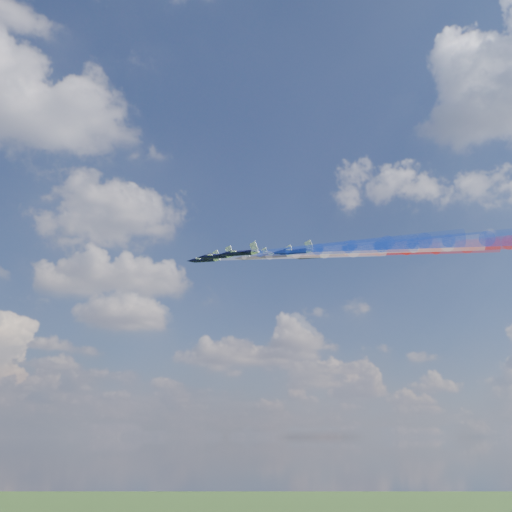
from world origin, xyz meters
name	(u,v)px	position (x,y,z in m)	size (l,w,h in m)	color
jet_lead	(205,260)	(-8.83, 24.60, 132.14)	(9.86, 12.33, 3.29)	black
trail_lead	(296,254)	(9.80, 0.94, 129.56)	(4.11, 49.56, 4.11)	white
jet_inner_left	(217,256)	(-9.91, 9.96, 129.24)	(9.86, 12.33, 3.29)	black
trail_inner_left	(318,250)	(8.72, -13.70, 126.66)	(4.11, 49.56, 4.11)	#1738C5
jet_inner_right	(253,257)	(5.57, 22.46, 133.87)	(9.86, 12.33, 3.29)	black
trail_inner_right	(347,251)	(24.19, -1.20, 131.29)	(4.11, 49.56, 4.11)	red
jet_outer_left	(240,253)	(-8.22, -4.01, 126.55)	(9.86, 12.33, 3.29)	black
trail_outer_left	(352,245)	(10.41, -27.67, 123.97)	(4.11, 49.56, 4.11)	#1738C5
jet_center_third	(276,255)	(6.03, 6.05, 130.16)	(9.86, 12.33, 3.29)	black
trail_center_third	(381,249)	(24.66, -17.60, 127.58)	(4.11, 49.56, 4.11)	white
jet_outer_right	(310,256)	(23.22, 19.44, 135.16)	(9.86, 12.33, 3.29)	black
trail_outer_right	(407,251)	(41.85, -4.22, 132.59)	(4.11, 49.56, 4.11)	red
jet_rear_left	(294,252)	(4.67, -8.69, 127.08)	(9.86, 12.33, 3.29)	black
trail_rear_left	(412,244)	(23.30, -32.35, 124.50)	(4.11, 49.56, 4.11)	#1738C5
jet_rear_right	(332,253)	(21.86, 2.78, 131.54)	(9.86, 12.33, 3.29)	black
trail_rear_right	(441,247)	(40.49, -20.87, 128.96)	(4.11, 49.56, 4.11)	red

